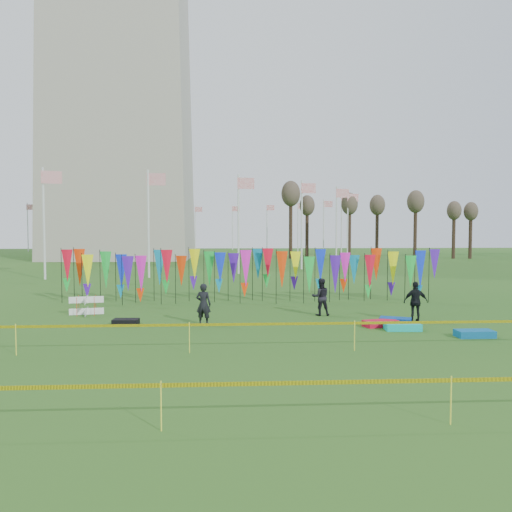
{
  "coord_description": "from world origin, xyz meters",
  "views": [
    {
      "loc": [
        -0.89,
        -16.5,
        3.55
      ],
      "look_at": [
        0.4,
        6.0,
        2.37
      ],
      "focal_mm": 35.0,
      "sensor_mm": 36.0,
      "label": 1
    }
  ],
  "objects": [
    {
      "name": "flagpole_ring",
      "position": [
        -14.0,
        48.0,
        4.0
      ],
      "size": [
        57.4,
        56.16,
        8.0
      ],
      "color": "silver",
      "rests_on": "ground"
    },
    {
      "name": "banner_row",
      "position": [
        0.28,
        7.97,
        1.6
      ],
      "size": [
        18.64,
        0.64,
        2.48
      ],
      "color": "black",
      "rests_on": "ground"
    },
    {
      "name": "kite_bag_teal",
      "position": [
        7.29,
        -0.57,
        0.12
      ],
      "size": [
        1.22,
        0.59,
        0.23
      ],
      "primitive_type": "cube",
      "rotation": [
        0.0,
        0.0,
        0.0
      ],
      "color": "#0B5E9D",
      "rests_on": "ground"
    },
    {
      "name": "ground",
      "position": [
        0.0,
        0.0,
        0.0
      ],
      "size": [
        160.0,
        160.0,
        0.0
      ],
      "primitive_type": "plane",
      "color": "#225016",
      "rests_on": "ground"
    },
    {
      "name": "caution_tape_far",
      "position": [
        -0.22,
        -7.78,
        0.78
      ],
      "size": [
        26.0,
        0.02,
        0.9
      ],
      "color": "#F6EB05",
      "rests_on": "ground"
    },
    {
      "name": "box_kite",
      "position": [
        -6.79,
        4.56,
        0.39
      ],
      "size": [
        0.71,
        0.71,
        0.79
      ],
      "rotation": [
        0.0,
        0.0,
        0.17
      ],
      "color": "red",
      "rests_on": "ground"
    },
    {
      "name": "person_right",
      "position": [
        6.37,
        2.26,
        0.78
      ],
      "size": [
        0.97,
        0.63,
        1.56
      ],
      "primitive_type": "imported",
      "rotation": [
        0.0,
        0.0,
        3.01
      ],
      "color": "black",
      "rests_on": "ground"
    },
    {
      "name": "kite_bag_red",
      "position": [
        4.73,
        1.41,
        0.11
      ],
      "size": [
        1.35,
        0.87,
        0.23
      ],
      "primitive_type": "cube",
      "rotation": [
        0.0,
        0.0,
        0.26
      ],
      "color": "red",
      "rests_on": "ground"
    },
    {
      "name": "kite_bag_turquoise",
      "position": [
        5.3,
        0.69,
        0.12
      ],
      "size": [
        1.27,
        0.7,
        0.25
      ],
      "primitive_type": "cube",
      "rotation": [
        0.0,
        0.0,
        -0.07
      ],
      "color": "#0DC6BF",
      "rests_on": "ground"
    },
    {
      "name": "person_mid",
      "position": [
        2.97,
        3.89,
        0.77
      ],
      "size": [
        0.76,
        0.48,
        1.55
      ],
      "primitive_type": "imported",
      "rotation": [
        0.0,
        0.0,
        3.16
      ],
      "color": "black",
      "rests_on": "ground"
    },
    {
      "name": "caution_tape_near",
      "position": [
        -0.22,
        -2.19,
        0.78
      ],
      "size": [
        26.0,
        0.02,
        0.9
      ],
      "color": "#F6EB05",
      "rests_on": "ground"
    },
    {
      "name": "kite_bag_black",
      "position": [
        -4.71,
        2.27,
        0.11
      ],
      "size": [
        0.96,
        0.59,
        0.22
      ],
      "primitive_type": "cube",
      "rotation": [
        0.0,
        0.0,
        -0.05
      ],
      "color": "black",
      "rests_on": "ground"
    },
    {
      "name": "person_left",
      "position": [
        -1.79,
        2.06,
        0.78
      ],
      "size": [
        0.66,
        0.55,
        1.57
      ],
      "primitive_type": "imported",
      "rotation": [
        0.0,
        0.0,
        2.89
      ],
      "color": "black",
      "rests_on": "ground"
    },
    {
      "name": "kite_bag_blue",
      "position": [
        5.43,
        1.83,
        0.12
      ],
      "size": [
        1.28,
        1.01,
        0.24
      ],
      "primitive_type": "cube",
      "rotation": [
        0.0,
        0.0,
        -0.42
      ],
      "color": "#09409D",
      "rests_on": "ground"
    },
    {
      "name": "tree_line",
      "position": [
        32.0,
        44.0,
        6.17
      ],
      "size": [
        53.92,
        1.92,
        7.84
      ],
      "color": "#37241B",
      "rests_on": "ground"
    }
  ]
}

